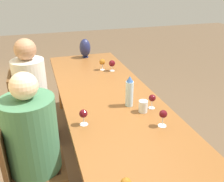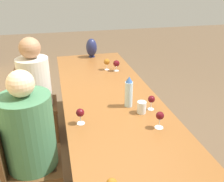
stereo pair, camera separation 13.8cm
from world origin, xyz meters
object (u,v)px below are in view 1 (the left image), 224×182
Objects in this scene: water_bottle at (129,92)px; water_tumbler at (143,106)px; wine_glass_4 at (112,64)px; person_far at (33,90)px; wine_glass_1 at (102,62)px; wine_glass_2 at (152,98)px; chair_far at (28,106)px; wine_glass_0 at (163,115)px; chair_near at (28,166)px; person_near at (36,146)px; vase at (85,48)px; wine_glass_5 at (83,114)px.

water_tumbler is (-0.14, -0.07, -0.09)m from water_bottle.
wine_glass_4 is 0.11× the size of person_far.
wine_glass_1 reaches higher than wine_glass_2.
water_tumbler is 0.12× the size of chair_far.
chair_near is at bearing 80.32° from wine_glass_0.
wine_glass_1 is 1.02m from chair_far.
chair_near is 1.00× the size of chair_far.
wine_glass_0 reaches higher than wine_glass_4.
person_near is 1.00× the size of person_far.
vase is 1.94m from person_near.
wine_glass_4 is (1.02, 0.05, -0.00)m from wine_glass_2.
wine_glass_0 is 0.11× the size of person_near.
water_tumbler is 0.12m from wine_glass_2.
water_tumbler is 1.43m from chair_far.
wine_glass_4 is 1.11m from chair_far.
person_near is (-0.22, 0.84, -0.24)m from water_bottle.
wine_glass_5 reaches higher than chair_far.
person_near is (0.18, 0.97, -0.21)m from wine_glass_0.
wine_glass_5 is at bearing 113.07° from water_bottle.
water_tumbler is 1.34m from person_far.
person_near is (-0.00, -0.08, 0.18)m from chair_near.
vase is 1.79m from wine_glass_5.
wine_glass_1 is (1.12, 0.06, 0.05)m from water_tumbler.
wine_glass_2 and wine_glass_5 have the same top height.
wine_glass_0 is at bearing -109.10° from wine_glass_5.
chair_near is at bearing 95.75° from wine_glass_2.
wine_glass_5 is 0.15× the size of chair_far.
wine_glass_5 is at bearing 97.89° from wine_glass_2.
wine_glass_4 is 1.49m from person_near.
water_bottle is at bearing -66.93° from wine_glass_5.
vase is at bearing 8.78° from wine_glass_2.
water_bottle is 0.92m from wine_glass_4.
vase is (1.70, 0.16, 0.09)m from water_tumbler.
wine_glass_5 is at bearing 95.45° from water_tumbler.
wine_glass_5 is at bearing -155.38° from chair_far.
water_bottle is 2.03× the size of wine_glass_1.
water_tumbler is at bearing 177.50° from wine_glass_4.
water_tumbler is 0.77× the size of wine_glass_4.
water_tumbler is 0.08× the size of person_far.
wine_glass_0 is 1.57m from person_far.
wine_glass_0 is 0.99× the size of wine_glass_1.
person_far is at bearing -4.42° from chair_near.
chair_near is at bearing 137.27° from wine_glass_4.
wine_glass_5 is (-1.75, 0.37, -0.04)m from vase.
chair_far is (0.93, 1.09, -0.38)m from wine_glass_2.
wine_glass_0 is 1.03× the size of wine_glass_4.
vase is at bearing 5.26° from water_tumbler.
wine_glass_1 is 1.26m from wine_glass_5.
wine_glass_1 is (0.98, -0.01, -0.04)m from water_bottle.
person_far is (1.04, 0.00, 0.01)m from person_near.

